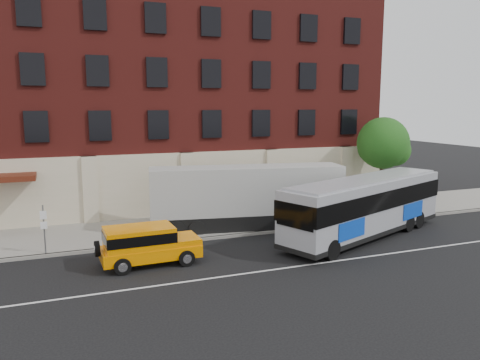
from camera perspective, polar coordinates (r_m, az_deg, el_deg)
name	(u,v)px	position (r m, az deg, el deg)	size (l,w,h in m)	color
ground	(259,276)	(20.35, 2.38, -11.57)	(120.00, 120.00, 0.00)	black
sidewalk	(200,225)	(28.42, -4.91, -5.41)	(60.00, 6.00, 0.15)	gray
kerb	(215,238)	(25.66, -3.02, -6.99)	(60.00, 0.25, 0.15)	gray
lane_line	(255,272)	(20.78, 1.82, -11.11)	(60.00, 0.12, 0.01)	silver
building	(168,99)	(35.20, -8.77, 9.65)	(30.00, 12.10, 15.00)	maroon
sign_pole	(44,227)	(24.29, -22.66, -5.26)	(0.30, 0.20, 2.50)	slate
street_tree	(384,145)	(34.37, 17.01, 4.07)	(3.60, 3.60, 6.20)	#312218
city_bus	(366,205)	(26.54, 14.99, -2.90)	(12.02, 6.83, 3.27)	#93959C
yellow_suv	(146,243)	(21.81, -11.37, -7.49)	(4.71, 2.17, 1.78)	orange
shipping_container	(247,199)	(27.19, 0.87, -2.26)	(11.30, 4.14, 3.69)	black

